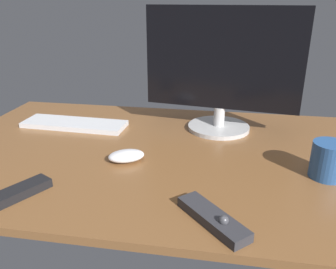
{
  "coord_description": "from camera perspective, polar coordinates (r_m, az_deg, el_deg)",
  "views": [
    {
      "loc": [
        15.69,
        -92.53,
        45.04
      ],
      "look_at": [
        0.01,
        -1.25,
        8.0
      ],
      "focal_mm": 36.78,
      "sensor_mm": 36.0,
      "label": 1
    }
  ],
  "objects": [
    {
      "name": "desk",
      "position": [
        1.04,
        0.11,
        -3.34
      ],
      "size": [
        140.0,
        84.0,
        2.0
      ],
      "primitive_type": "cube",
      "color": "brown",
      "rests_on": "ground"
    },
    {
      "name": "monitor",
      "position": [
        1.16,
        8.92,
        10.66
      ],
      "size": [
        51.35,
        21.32,
        40.87
      ],
      "rotation": [
        0.0,
        0.0,
        -0.14
      ],
      "color": "#BBBBBB",
      "rests_on": "desk"
    },
    {
      "name": "keyboard",
      "position": [
        1.28,
        -15.23,
        1.69
      ],
      "size": [
        37.24,
        12.92,
        1.69
      ],
      "primitive_type": "cube",
      "rotation": [
        0.0,
        0.0,
        -0.04
      ],
      "color": "silver",
      "rests_on": "desk"
    },
    {
      "name": "computer_mouse",
      "position": [
        0.98,
        -6.92,
        -3.54
      ],
      "size": [
        12.05,
        10.44,
        3.08
      ],
      "primitive_type": "ellipsoid",
      "rotation": [
        0.0,
        0.0,
        0.46
      ],
      "color": "silver",
      "rests_on": "desk"
    },
    {
      "name": "media_remote",
      "position": [
        0.73,
        7.47,
        -13.6
      ],
      "size": [
        15.96,
        16.63,
        3.5
      ],
      "rotation": [
        0.0,
        0.0,
        -0.82
      ],
      "color": "#2D2D33",
      "rests_on": "desk"
    },
    {
      "name": "tv_remote",
      "position": [
        0.87,
        -24.12,
        -8.99
      ],
      "size": [
        12.36,
        17.18,
        2.14
      ],
      "primitive_type": "cube",
      "rotation": [
        0.0,
        0.0,
        1.06
      ],
      "color": "black",
      "rests_on": "desk"
    },
    {
      "name": "coffee_mug",
      "position": [
        0.96,
        25.13,
        -3.88
      ],
      "size": [
        8.98,
        8.98,
        9.41
      ],
      "primitive_type": "cylinder",
      "color": "#28518C",
      "rests_on": "desk"
    }
  ]
}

